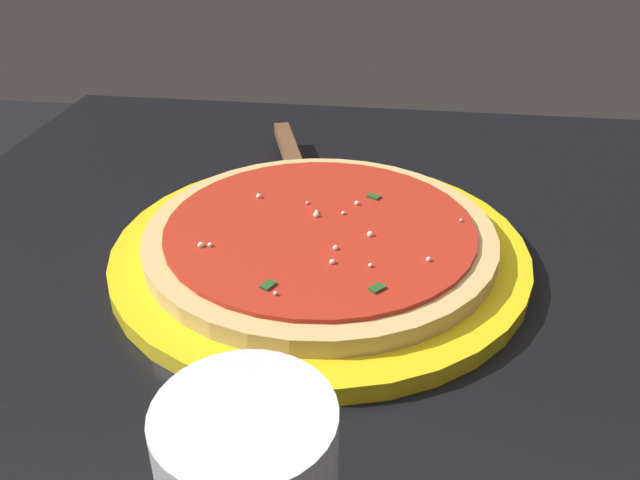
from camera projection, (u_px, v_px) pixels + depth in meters
name	position (u px, v px, depth m)	size (l,w,h in m)	color
restaurant_table	(335.00, 396.00, 0.65)	(0.89, 0.88, 0.76)	black
serving_plate	(320.00, 251.00, 0.59)	(0.37, 0.37, 0.02)	yellow
pizza	(320.00, 235.00, 0.59)	(0.31, 0.31, 0.02)	#DBB26B
pizza_server	(293.00, 163.00, 0.73)	(0.22, 0.11, 0.01)	silver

